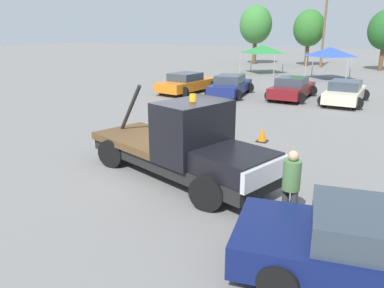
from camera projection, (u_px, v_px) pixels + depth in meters
name	position (u px, v px, depth m)	size (l,w,h in m)	color
ground_plane	(177.00, 176.00, 11.03)	(160.00, 160.00, 0.00)	slate
tow_truck	(186.00, 147.00, 10.48)	(6.48, 3.76, 2.51)	black
person_near_truck	(291.00, 183.00, 8.03)	(0.38, 0.38, 1.71)	#38383D
parked_car_orange	(187.00, 83.00, 25.02)	(2.89, 4.91, 1.34)	orange
parked_car_navy	(230.00, 86.00, 23.88)	(2.66, 4.76, 1.34)	navy
parked_car_maroon	(292.00, 88.00, 22.87)	(2.54, 4.54, 1.34)	maroon
parked_car_cream	(345.00, 92.00, 21.38)	(2.52, 4.63, 1.34)	beige
canopy_tent_green	(263.00, 49.00, 35.25)	(3.30, 3.30, 2.66)	#9E9EA3
canopy_tent_blue	(330.00, 52.00, 31.01)	(3.24, 3.24, 2.67)	#9E9EA3
tree_center	(256.00, 25.00, 44.07)	(3.79, 3.79, 6.77)	brown
tree_right	(309.00, 28.00, 41.91)	(3.46, 3.46, 6.19)	brown
traffic_cone	(262.00, 135.00, 14.27)	(0.40, 0.40, 0.55)	black
utility_pole	(325.00, 21.00, 40.05)	(2.20, 0.24, 9.33)	brown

